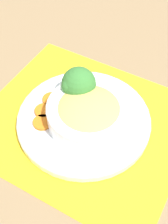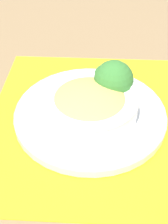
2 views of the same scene
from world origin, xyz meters
TOP-DOWN VIEW (x-y plane):
  - ground_plane at (0.00, 0.00)m, footprint 4.00×4.00m
  - placemat at (0.00, 0.00)m, footprint 0.45×0.50m
  - plate at (0.00, 0.00)m, footprint 0.30×0.30m
  - bowl at (-0.00, -0.01)m, footprint 0.18×0.18m
  - broccoli_floret at (0.04, 0.04)m, footprint 0.08×0.08m
  - carrot_slice_near at (-0.00, 0.09)m, footprint 0.04×0.04m
  - carrot_slice_middle at (-0.04, 0.09)m, footprint 0.04×0.04m
  - carrot_slice_far at (-0.07, 0.07)m, footprint 0.04×0.04m

SIDE VIEW (x-z plane):
  - ground_plane at x=0.00m, z-range 0.00..0.00m
  - placemat at x=0.00m, z-range 0.00..0.00m
  - plate at x=0.00m, z-range 0.00..0.03m
  - carrot_slice_near at x=0.00m, z-range 0.02..0.03m
  - carrot_slice_middle at x=-0.04m, z-range 0.02..0.03m
  - carrot_slice_far at x=-0.07m, z-range 0.02..0.03m
  - bowl at x=0.00m, z-range 0.02..0.08m
  - broccoli_floret at x=0.04m, z-range 0.03..0.12m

